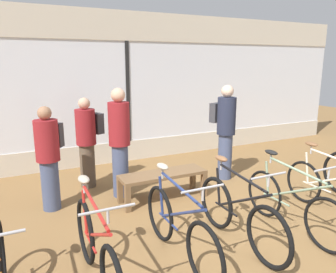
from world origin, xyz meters
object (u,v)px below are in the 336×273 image
bicycle_center (239,215)px  customer_mid_floor (225,129)px  customer_near_rack (87,140)px  bicycle_left (97,251)px  display_bench (163,178)px  customer_near_bench (120,140)px  bicycle_center_right (291,203)px  bicycle_center_left (179,228)px  bicycle_right (333,190)px  customer_by_window (49,155)px

bicycle_center → customer_mid_floor: customer_mid_floor is taller
bicycle_center → customer_near_rack: size_ratio=1.06×
bicycle_left → display_bench: bicycle_left is taller
customer_mid_floor → customer_near_bench: customer_near_bench is taller
bicycle_center_right → display_bench: bearing=123.0°
bicycle_center_left → bicycle_right: (2.50, -0.01, -0.00)m
bicycle_center → customer_mid_floor: (1.22, 2.00, 0.57)m
bicycle_center → bicycle_center_right: (0.81, -0.04, 0.00)m
bicycle_center → customer_mid_floor: 2.41m
bicycle_center_right → customer_mid_floor: size_ratio=0.97×
bicycle_center → bicycle_right: bicycle_center is taller
customer_by_window → bicycle_center_right: bearing=-37.6°
customer_near_rack → customer_mid_floor: size_ratio=0.90×
customer_near_rack → customer_by_window: (-0.71, -0.67, -0.01)m
bicycle_center_right → customer_mid_floor: customer_mid_floor is taller
bicycle_left → display_bench: size_ratio=1.24×
bicycle_left → bicycle_center_left: size_ratio=1.02×
bicycle_center → customer_mid_floor: bearing=58.6°
bicycle_center → customer_near_rack: bearing=113.4°
bicycle_left → customer_near_bench: (0.93, 2.08, 0.55)m
bicycle_center_left → customer_mid_floor: bearing=44.2°
customer_near_rack → bicycle_center_left: bearing=-82.0°
bicycle_right → customer_near_bench: customer_near_bench is taller
bicycle_center_left → bicycle_center: bicycle_center is taller
bicycle_center_left → bicycle_right: bicycle_center_left is taller
bicycle_center_left → bicycle_right: size_ratio=0.98×
bicycle_center_left → display_bench: 1.66m
bicycle_center_left → display_bench: bicycle_center_left is taller
bicycle_center → display_bench: size_ratio=1.19×
bicycle_center_left → customer_near_bench: bearing=90.1°
customer_near_rack → customer_mid_floor: customer_mid_floor is taller
bicycle_center_right → bicycle_right: 0.89m
customer_mid_floor → bicycle_left: bearing=-145.4°
bicycle_left → bicycle_center_right: bearing=-0.2°
customer_by_window → customer_mid_floor: (3.11, -0.04, 0.12)m
bicycle_right → customer_mid_floor: customer_mid_floor is taller
bicycle_center_right → bicycle_center_left: bearing=177.3°
bicycle_center → display_bench: (-0.25, 1.60, -0.01)m
bicycle_left → customer_by_window: bearing=94.4°
bicycle_center_left → bicycle_center: 0.80m
bicycle_center_left → customer_near_bench: size_ratio=0.96×
bicycle_left → customer_mid_floor: (2.95, 2.03, 0.56)m
display_bench → customer_by_window: 1.76m
bicycle_center_left → customer_by_window: bearing=118.5°
bicycle_center → customer_near_bench: (-0.80, 2.05, 0.56)m
bicycle_left → customer_by_window: (-0.16, 2.08, 0.44)m
bicycle_left → customer_mid_floor: customer_mid_floor is taller
bicycle_center → bicycle_center_right: 0.81m
bicycle_center_right → customer_near_bench: size_ratio=0.96×
bicycle_center_right → display_bench: (-1.06, 1.64, -0.01)m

